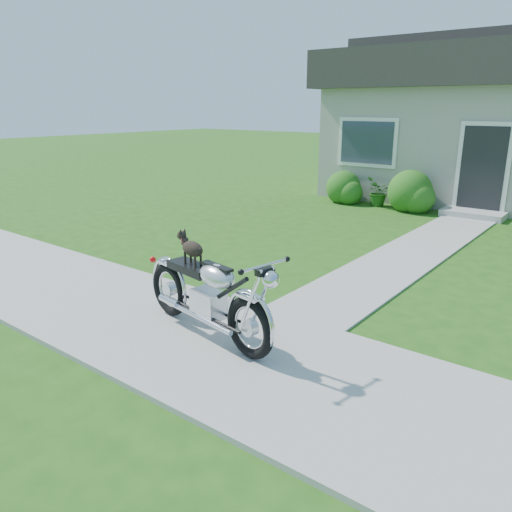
# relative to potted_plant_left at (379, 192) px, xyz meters

# --- Properties ---
(ground) EXTENTS (80.00, 80.00, 0.00)m
(ground) POSITION_rel_potted_plant_left_xyz_m (3.89, -8.55, -0.38)
(ground) COLOR #235114
(ground) RESTS_ON ground
(sidewalk) EXTENTS (24.00, 2.20, 0.04)m
(sidewalk) POSITION_rel_potted_plant_left_xyz_m (3.89, -8.55, -0.36)
(sidewalk) COLOR #9E9B93
(sidewalk) RESTS_ON ground
(walkway) EXTENTS (1.20, 8.00, 0.03)m
(walkway) POSITION_rel_potted_plant_left_xyz_m (2.39, -3.55, -0.36)
(walkway) COLOR #9E9B93
(walkway) RESTS_ON ground
(potted_plant_left) EXTENTS (0.79, 0.85, 0.76)m
(potted_plant_left) POSITION_rel_potted_plant_left_xyz_m (0.00, 0.00, 0.00)
(potted_plant_left) COLOR #1E4F15
(potted_plant_left) RESTS_ON ground
(motorcycle_with_dog) EXTENTS (2.21, 0.71, 1.14)m
(motorcycle_with_dog) POSITION_rel_potted_plant_left_xyz_m (1.81, -8.49, 0.16)
(motorcycle_with_dog) COLOR black
(motorcycle_with_dog) RESTS_ON sidewalk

